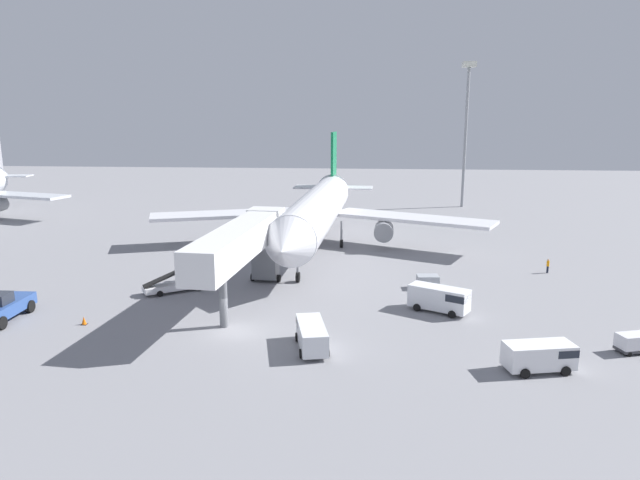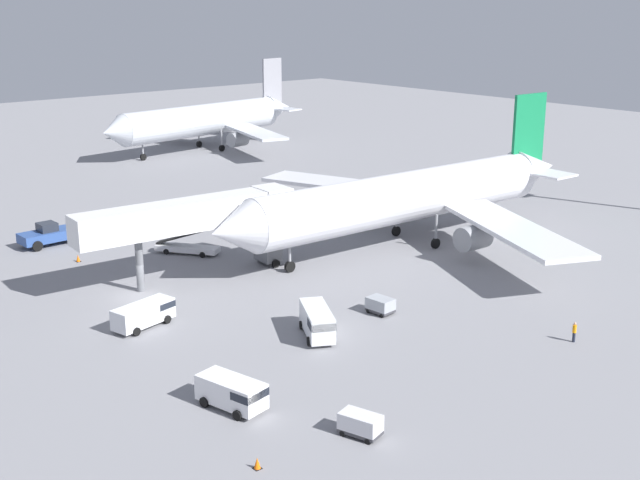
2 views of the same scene
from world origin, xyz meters
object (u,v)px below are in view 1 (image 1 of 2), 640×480
pushback_tug (1,307)px  baggage_cart_near_center (428,281)px  safety_cone_alpha (84,320)px  jet_bridge (244,242)px  belt_loader_truck (178,284)px  service_van_outer_left (441,298)px  ground_crew_worker_foreground (548,266)px  baggage_cart_far_center (635,342)px  service_van_mid_left (541,355)px  service_van_far_left (311,334)px  apron_light_mast (467,108)px  airplane_at_gate (318,210)px

pushback_tug → baggage_cart_near_center: (37.25, 12.62, -0.39)m
safety_cone_alpha → baggage_cart_near_center: bearing=23.6°
jet_bridge → belt_loader_truck: jet_bridge is taller
service_van_outer_left → ground_crew_worker_foreground: (13.51, 14.26, -0.44)m
pushback_tug → baggage_cart_far_center: 50.95m
jet_bridge → service_van_mid_left: size_ratio=4.31×
service_van_far_left → safety_cone_alpha: (-19.53, 3.29, -0.76)m
service_van_outer_left → baggage_cart_near_center: (-0.42, 7.24, -0.54)m
service_van_outer_left → apron_light_mast: bearing=79.5°
airplane_at_gate → service_van_far_left: bearing=-85.8°
baggage_cart_near_center → service_van_far_left: bearing=-122.1°
jet_bridge → pushback_tug: jet_bridge is taller
belt_loader_truck → safety_cone_alpha: size_ratio=9.08×
pushback_tug → ground_crew_worker_foreground: bearing=21.0°
service_van_outer_left → ground_crew_worker_foreground: bearing=46.6°
pushback_tug → safety_cone_alpha: size_ratio=9.16×
belt_loader_truck → jet_bridge: bearing=-22.1°
service_van_mid_left → service_van_outer_left: (-5.38, 11.66, 0.16)m
jet_bridge → safety_cone_alpha: bearing=-151.5°
belt_loader_truck → ground_crew_worker_foreground: 40.22m
service_van_outer_left → apron_light_mast: (11.54, 62.51, 17.31)m
ground_crew_worker_foreground → safety_cone_alpha: size_ratio=2.25×
jet_bridge → service_van_far_left: bearing=-54.3°
service_van_mid_left → service_van_outer_left: service_van_outer_left is taller
service_van_mid_left → baggage_cart_far_center: size_ratio=1.80×
belt_loader_truck → service_van_mid_left: belt_loader_truck is taller
belt_loader_truck → service_van_mid_left: size_ratio=1.30×
jet_bridge → baggage_cart_far_center: jet_bridge is taller
service_van_mid_left → baggage_cart_far_center: service_van_mid_left is taller
service_van_mid_left → ground_crew_worker_foreground: size_ratio=3.11×
service_van_outer_left → baggage_cart_near_center: service_van_outer_left is taller
airplane_at_gate → safety_cone_alpha: size_ratio=68.15×
service_van_mid_left → service_van_far_left: 16.25m
pushback_tug → ground_crew_worker_foreground: (51.18, 19.64, -0.30)m
belt_loader_truck → service_van_outer_left: 25.69m
service_van_far_left → baggage_cart_far_center: service_van_far_left is taller
service_van_outer_left → safety_cone_alpha: size_ratio=7.77×
service_van_far_left → pushback_tug: bearing=172.2°
airplane_at_gate → safety_cone_alpha: 34.91m
jet_bridge → service_van_far_left: size_ratio=3.91×
ground_crew_worker_foreground → baggage_cart_far_center: bearing=-90.8°
jet_bridge → service_van_outer_left: bearing=-3.0°
service_van_mid_left → safety_cone_alpha: size_ratio=6.99×
baggage_cart_far_center → jet_bridge: bearing=164.2°
baggage_cart_far_center → baggage_cart_near_center: bearing=132.1°
baggage_cart_near_center → belt_loader_truck: bearing=-172.6°
jet_bridge → belt_loader_truck: 9.60m
baggage_cart_far_center → service_van_outer_left: bearing=149.3°
airplane_at_gate → baggage_cart_near_center: (12.68, -17.05, -4.44)m
safety_cone_alpha → jet_bridge: bearing=28.5°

